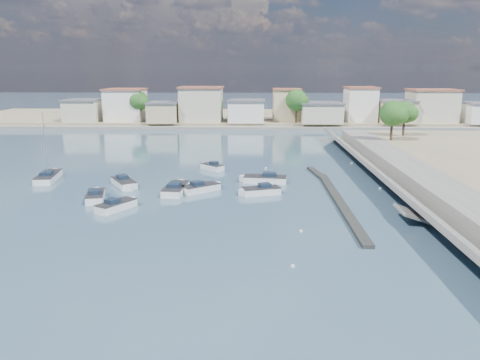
{
  "coord_description": "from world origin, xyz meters",
  "views": [
    {
      "loc": [
        -2.41,
        -38.49,
        14.2
      ],
      "look_at": [
        -3.84,
        14.78,
        1.4
      ],
      "focal_mm": 35.0,
      "sensor_mm": 36.0,
      "label": 1
    }
  ],
  "objects_px": {
    "motorboat_a": "(96,196)",
    "motorboat_d": "(259,191)",
    "motorboat_b": "(118,206)",
    "motorboat_e": "(176,189)",
    "motorboat_c": "(263,179)",
    "motorboat_h": "(202,188)",
    "motorboat_f": "(211,167)",
    "sailboat": "(49,176)",
    "motorboat_g": "(124,183)"
  },
  "relations": [
    {
      "from": "motorboat_g",
      "to": "motorboat_h",
      "type": "bearing_deg",
      "value": -11.3
    },
    {
      "from": "motorboat_a",
      "to": "motorboat_g",
      "type": "height_order",
      "value": "same"
    },
    {
      "from": "motorboat_c",
      "to": "motorboat_d",
      "type": "distance_m",
      "value": 6.01
    },
    {
      "from": "motorboat_b",
      "to": "motorboat_f",
      "type": "relative_size",
      "value": 1.27
    },
    {
      "from": "motorboat_b",
      "to": "motorboat_g",
      "type": "distance_m",
      "value": 9.62
    },
    {
      "from": "motorboat_b",
      "to": "sailboat",
      "type": "bearing_deg",
      "value": 134.66
    },
    {
      "from": "motorboat_a",
      "to": "motorboat_e",
      "type": "relative_size",
      "value": 0.82
    },
    {
      "from": "motorboat_e",
      "to": "motorboat_f",
      "type": "distance_m",
      "value": 12.68
    },
    {
      "from": "motorboat_e",
      "to": "motorboat_g",
      "type": "bearing_deg",
      "value": 161.11
    },
    {
      "from": "motorboat_b",
      "to": "motorboat_c",
      "type": "relative_size",
      "value": 0.75
    },
    {
      "from": "motorboat_h",
      "to": "motorboat_d",
      "type": "bearing_deg",
      "value": -11.27
    },
    {
      "from": "motorboat_a",
      "to": "motorboat_d",
      "type": "relative_size",
      "value": 1.04
    },
    {
      "from": "motorboat_a",
      "to": "motorboat_c",
      "type": "bearing_deg",
      "value": 24.57
    },
    {
      "from": "motorboat_b",
      "to": "motorboat_f",
      "type": "xyz_separation_m",
      "value": [
        7.99,
        19.43,
        0.0
      ]
    },
    {
      "from": "motorboat_a",
      "to": "motorboat_d",
      "type": "distance_m",
      "value": 18.33
    },
    {
      "from": "motorboat_h",
      "to": "motorboat_g",
      "type": "bearing_deg",
      "value": 168.7
    },
    {
      "from": "motorboat_a",
      "to": "motorboat_c",
      "type": "height_order",
      "value": "same"
    },
    {
      "from": "motorboat_c",
      "to": "motorboat_g",
      "type": "height_order",
      "value": "same"
    },
    {
      "from": "motorboat_f",
      "to": "sailboat",
      "type": "bearing_deg",
      "value": -162.36
    },
    {
      "from": "motorboat_g",
      "to": "motorboat_d",
      "type": "bearing_deg",
      "value": -11.29
    },
    {
      "from": "motorboat_c",
      "to": "motorboat_e",
      "type": "bearing_deg",
      "value": -154.08
    },
    {
      "from": "motorboat_b",
      "to": "motorboat_e",
      "type": "height_order",
      "value": "same"
    },
    {
      "from": "motorboat_c",
      "to": "motorboat_h",
      "type": "height_order",
      "value": "same"
    },
    {
      "from": "motorboat_g",
      "to": "sailboat",
      "type": "xyz_separation_m",
      "value": [
        -10.86,
        3.41,
        0.03
      ]
    },
    {
      "from": "sailboat",
      "to": "motorboat_d",
      "type": "bearing_deg",
      "value": -13.77
    },
    {
      "from": "motorboat_a",
      "to": "motorboat_f",
      "type": "height_order",
      "value": "same"
    },
    {
      "from": "motorboat_e",
      "to": "motorboat_g",
      "type": "relative_size",
      "value": 1.19
    },
    {
      "from": "motorboat_f",
      "to": "motorboat_h",
      "type": "bearing_deg",
      "value": -90.05
    },
    {
      "from": "motorboat_d",
      "to": "motorboat_g",
      "type": "height_order",
      "value": "same"
    },
    {
      "from": "motorboat_b",
      "to": "motorboat_g",
      "type": "bearing_deg",
      "value": 101.07
    },
    {
      "from": "motorboat_h",
      "to": "motorboat_e",
      "type": "bearing_deg",
      "value": -173.42
    },
    {
      "from": "motorboat_e",
      "to": "motorboat_h",
      "type": "bearing_deg",
      "value": 6.58
    },
    {
      "from": "motorboat_b",
      "to": "motorboat_e",
      "type": "xyz_separation_m",
      "value": [
        4.92,
        7.13,
        0.0
      ]
    },
    {
      "from": "motorboat_d",
      "to": "sailboat",
      "type": "bearing_deg",
      "value": 166.23
    },
    {
      "from": "motorboat_b",
      "to": "motorboat_f",
      "type": "bearing_deg",
      "value": 67.66
    },
    {
      "from": "motorboat_a",
      "to": "sailboat",
      "type": "bearing_deg",
      "value": 134.82
    },
    {
      "from": "motorboat_c",
      "to": "motorboat_h",
      "type": "xyz_separation_m",
      "value": [
        -7.24,
        -4.65,
        -0.0
      ]
    },
    {
      "from": "motorboat_a",
      "to": "motorboat_e",
      "type": "height_order",
      "value": "same"
    },
    {
      "from": "motorboat_b",
      "to": "motorboat_e",
      "type": "distance_m",
      "value": 8.66
    },
    {
      "from": "motorboat_b",
      "to": "motorboat_f",
      "type": "distance_m",
      "value": 21.01
    },
    {
      "from": "motorboat_g",
      "to": "sailboat",
      "type": "height_order",
      "value": "sailboat"
    },
    {
      "from": "motorboat_d",
      "to": "motorboat_f",
      "type": "distance_m",
      "value": 14.87
    },
    {
      "from": "motorboat_c",
      "to": "sailboat",
      "type": "bearing_deg",
      "value": 178.52
    },
    {
      "from": "motorboat_c",
      "to": "sailboat",
      "type": "xyz_separation_m",
      "value": [
        -27.92,
        0.72,
        0.03
      ]
    },
    {
      "from": "motorboat_c",
      "to": "motorboat_e",
      "type": "xyz_separation_m",
      "value": [
        -10.29,
        -5.0,
        -0.0
      ]
    },
    {
      "from": "motorboat_e",
      "to": "motorboat_h",
      "type": "relative_size",
      "value": 1.34
    },
    {
      "from": "motorboat_e",
      "to": "sailboat",
      "type": "height_order",
      "value": "sailboat"
    },
    {
      "from": "motorboat_c",
      "to": "motorboat_h",
      "type": "distance_m",
      "value": 8.6
    },
    {
      "from": "motorboat_b",
      "to": "motorboat_d",
      "type": "bearing_deg",
      "value": 22.76
    },
    {
      "from": "motorboat_b",
      "to": "motorboat_d",
      "type": "relative_size",
      "value": 0.93
    }
  ]
}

